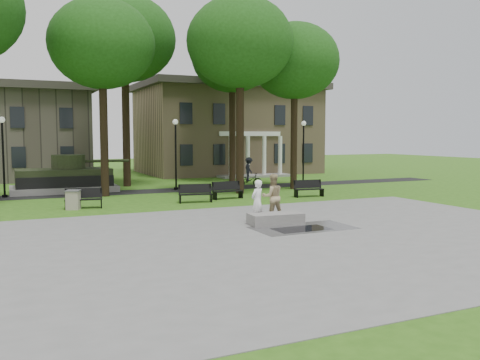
# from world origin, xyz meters

# --- Properties ---
(ground) EXTENTS (120.00, 120.00, 0.00)m
(ground) POSITION_xyz_m (0.00, 0.00, 0.00)
(ground) COLOR #2C5714
(ground) RESTS_ON ground
(plaza) EXTENTS (22.00, 16.00, 0.02)m
(plaza) POSITION_xyz_m (0.00, -5.00, 0.01)
(plaza) COLOR gray
(plaza) RESTS_ON ground
(footpath) EXTENTS (44.00, 2.60, 0.01)m
(footpath) POSITION_xyz_m (0.00, 12.00, 0.01)
(footpath) COLOR black
(footpath) RESTS_ON ground
(building_right) EXTENTS (17.00, 12.00, 8.60)m
(building_right) POSITION_xyz_m (10.00, 26.00, 4.34)
(building_right) COLOR #9E8460
(building_right) RESTS_ON ground
(tree_1) EXTENTS (6.20, 6.20, 11.63)m
(tree_1) POSITION_xyz_m (-4.50, 10.50, 8.95)
(tree_1) COLOR black
(tree_1) RESTS_ON ground
(tree_2) EXTENTS (6.60, 6.60, 12.16)m
(tree_2) POSITION_xyz_m (3.50, 8.50, 9.32)
(tree_2) COLOR black
(tree_2) RESTS_ON ground
(tree_3) EXTENTS (6.00, 6.00, 11.19)m
(tree_3) POSITION_xyz_m (8.00, 9.50, 8.60)
(tree_3) COLOR black
(tree_3) RESTS_ON ground
(tree_4) EXTENTS (7.20, 7.20, 13.50)m
(tree_4) POSITION_xyz_m (-2.00, 16.00, 10.39)
(tree_4) COLOR black
(tree_4) RESTS_ON ground
(tree_5) EXTENTS (6.40, 6.40, 12.44)m
(tree_5) POSITION_xyz_m (6.50, 16.50, 9.67)
(tree_5) COLOR black
(tree_5) RESTS_ON ground
(lamp_left) EXTENTS (0.36, 0.36, 4.73)m
(lamp_left) POSITION_xyz_m (-10.00, 12.30, 2.79)
(lamp_left) COLOR black
(lamp_left) RESTS_ON ground
(lamp_mid) EXTENTS (0.36, 0.36, 4.73)m
(lamp_mid) POSITION_xyz_m (0.50, 12.30, 2.79)
(lamp_mid) COLOR black
(lamp_mid) RESTS_ON ground
(lamp_right) EXTENTS (0.36, 0.36, 4.73)m
(lamp_right) POSITION_xyz_m (10.50, 12.30, 2.79)
(lamp_right) COLOR black
(lamp_right) RESTS_ON ground
(tank_monument) EXTENTS (7.45, 3.40, 2.40)m
(tank_monument) POSITION_xyz_m (-6.46, 14.00, 0.86)
(tank_monument) COLOR gray
(tank_monument) RESTS_ON ground
(puddle) EXTENTS (2.20, 1.20, 0.00)m
(puddle) POSITION_xyz_m (0.50, -3.77, 0.02)
(puddle) COLOR black
(puddle) RESTS_ON plaza
(concrete_block) EXTENTS (2.28, 1.19, 0.45)m
(concrete_block) POSITION_xyz_m (0.11, -2.39, 0.24)
(concrete_block) COLOR gray
(concrete_block) RESTS_ON plaza
(skateboard) EXTENTS (0.80, 0.49, 0.07)m
(skateboard) POSITION_xyz_m (-0.54, -1.76, 0.06)
(skateboard) COLOR brown
(skateboard) RESTS_ON plaza
(skateboarder) EXTENTS (0.77, 0.67, 1.79)m
(skateboarder) POSITION_xyz_m (-0.41, -1.75, 0.91)
(skateboarder) COLOR white
(skateboarder) RESTS_ON plaza
(friend_watching) EXTENTS (1.06, 0.88, 1.98)m
(friend_watching) POSITION_xyz_m (0.55, -1.28, 1.01)
(friend_watching) COLOR tan
(friend_watching) RESTS_ON plaza
(cyclist) EXTENTS (1.99, 1.16, 2.12)m
(cyclist) POSITION_xyz_m (5.69, 11.76, 0.87)
(cyclist) COLOR black
(cyclist) RESTS_ON ground
(park_bench_0) EXTENTS (1.85, 0.84, 1.00)m
(park_bench_0) POSITION_xyz_m (-6.40, 5.76, 0.52)
(park_bench_0) COLOR black
(park_bench_0) RESTS_ON ground
(park_bench_1) EXTENTS (1.85, 0.82, 1.00)m
(park_bench_1) POSITION_xyz_m (-0.56, 5.54, 0.52)
(park_bench_1) COLOR black
(park_bench_1) RESTS_ON ground
(park_bench_2) EXTENTS (1.84, 0.70, 1.00)m
(park_bench_2) POSITION_xyz_m (1.67, 6.26, 0.52)
(park_bench_2) COLOR black
(park_bench_2) RESTS_ON ground
(park_bench_3) EXTENTS (1.83, 0.69, 1.00)m
(park_bench_3) POSITION_xyz_m (6.46, 5.19, 0.52)
(park_bench_3) COLOR black
(park_bench_3) RESTS_ON ground
(trash_bin) EXTENTS (0.86, 0.86, 0.96)m
(trash_bin) POSITION_xyz_m (-6.91, 5.52, 0.49)
(trash_bin) COLOR #9E9382
(trash_bin) RESTS_ON ground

